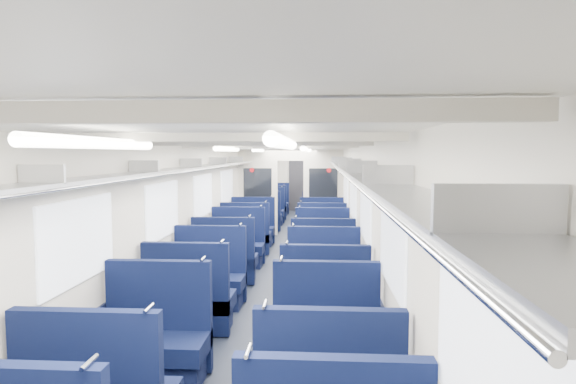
% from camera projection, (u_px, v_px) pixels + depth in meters
% --- Properties ---
extents(floor, '(2.80, 18.00, 0.01)m').
position_uv_depth(floor, '(280.00, 264.00, 9.46)').
color(floor, black).
rests_on(floor, ground).
extents(ceiling, '(2.80, 18.00, 0.01)m').
position_uv_depth(ceiling, '(280.00, 145.00, 9.27)').
color(ceiling, silver).
rests_on(ceiling, wall_left).
extents(wall_left, '(0.02, 18.00, 2.35)m').
position_uv_depth(wall_left, '(210.00, 205.00, 9.45)').
color(wall_left, beige).
rests_on(wall_left, floor).
extents(dado_left, '(0.03, 17.90, 0.70)m').
position_uv_depth(dado_left, '(211.00, 246.00, 9.52)').
color(dado_left, black).
rests_on(dado_left, floor).
extents(wall_right, '(0.02, 18.00, 2.35)m').
position_uv_depth(wall_right, '(352.00, 206.00, 9.27)').
color(wall_right, beige).
rests_on(wall_right, floor).
extents(dado_right, '(0.03, 17.90, 0.70)m').
position_uv_depth(dado_right, '(351.00, 248.00, 9.34)').
color(dado_right, black).
rests_on(dado_right, floor).
extents(wall_far, '(2.80, 0.02, 2.35)m').
position_uv_depth(wall_far, '(299.00, 180.00, 18.31)').
color(wall_far, beige).
rests_on(wall_far, floor).
extents(luggage_rack_left, '(0.36, 17.40, 0.18)m').
position_uv_depth(luggage_rack_left, '(219.00, 165.00, 9.37)').
color(luggage_rack_left, '#B2B5BA').
rests_on(luggage_rack_left, wall_left).
extents(luggage_rack_right, '(0.36, 17.40, 0.18)m').
position_uv_depth(luggage_rack_right, '(343.00, 165.00, 9.22)').
color(luggage_rack_right, '#B2B5BA').
rests_on(luggage_rack_right, wall_right).
extents(windows, '(2.78, 15.60, 0.75)m').
position_uv_depth(windows, '(278.00, 195.00, 8.89)').
color(windows, white).
rests_on(windows, wall_left).
extents(ceiling_fittings, '(2.70, 16.06, 0.11)m').
position_uv_depth(ceiling_fittings, '(279.00, 148.00, 9.01)').
color(ceiling_fittings, beige).
rests_on(ceiling_fittings, ceiling).
extents(end_door, '(0.75, 0.06, 2.00)m').
position_uv_depth(end_door, '(299.00, 185.00, 18.27)').
color(end_door, black).
rests_on(end_door, floor).
extents(bulkhead, '(2.80, 0.10, 2.35)m').
position_uv_depth(bulkhead, '(290.00, 189.00, 12.77)').
color(bulkhead, beige).
rests_on(bulkhead, floor).
extents(seat_6, '(1.05, 0.58, 1.18)m').
position_uv_depth(seat_6, '(155.00, 343.00, 4.64)').
color(seat_6, '#0B1335').
rests_on(seat_6, floor).
extents(seat_7, '(1.05, 0.58, 1.18)m').
position_uv_depth(seat_7, '(326.00, 344.00, 4.61)').
color(seat_7, '#0B1335').
rests_on(seat_7, floor).
extents(seat_8, '(1.05, 0.58, 1.18)m').
position_uv_depth(seat_8, '(189.00, 303.00, 5.87)').
color(seat_8, '#0B1335').
rests_on(seat_8, floor).
extents(seat_9, '(1.05, 0.58, 1.18)m').
position_uv_depth(seat_9, '(325.00, 307.00, 5.73)').
color(seat_9, '#0B1335').
rests_on(seat_9, floor).
extents(seat_10, '(1.05, 0.58, 1.18)m').
position_uv_depth(seat_10, '(209.00, 281.00, 6.91)').
color(seat_10, '#0B1335').
rests_on(seat_10, floor).
extents(seat_11, '(1.05, 0.58, 1.18)m').
position_uv_depth(seat_11, '(324.00, 282.00, 6.81)').
color(seat_11, '#0B1335').
rests_on(seat_11, floor).
extents(seat_12, '(1.05, 0.58, 1.18)m').
position_uv_depth(seat_12, '(225.00, 262.00, 8.10)').
color(seat_12, '#0B1335').
rests_on(seat_12, floor).
extents(seat_13, '(1.05, 0.58, 1.18)m').
position_uv_depth(seat_13, '(323.00, 264.00, 7.97)').
color(seat_13, '#0B1335').
rests_on(seat_13, floor).
extents(seat_14, '(1.05, 0.58, 1.18)m').
position_uv_depth(seat_14, '(237.00, 247.00, 9.34)').
color(seat_14, '#0B1335').
rests_on(seat_14, floor).
extents(seat_15, '(1.05, 0.58, 1.18)m').
position_uv_depth(seat_15, '(322.00, 249.00, 9.20)').
color(seat_15, '#0B1335').
rests_on(seat_15, floor).
extents(seat_16, '(1.05, 0.58, 1.18)m').
position_uv_depth(seat_16, '(246.00, 237.00, 10.44)').
color(seat_16, '#0B1335').
rests_on(seat_16, floor).
extents(seat_17, '(1.05, 0.58, 1.18)m').
position_uv_depth(seat_17, '(322.00, 238.00, 10.41)').
color(seat_17, '#0B1335').
rests_on(seat_17, floor).
extents(seat_18, '(1.05, 0.58, 1.18)m').
position_uv_depth(seat_18, '(252.00, 230.00, 11.46)').
color(seat_18, '#0B1335').
rests_on(seat_18, floor).
extents(seat_19, '(1.05, 0.58, 1.18)m').
position_uv_depth(seat_19, '(322.00, 230.00, 11.38)').
color(seat_19, '#0B1335').
rests_on(seat_19, floor).
extents(seat_20, '(1.05, 0.58, 1.18)m').
position_uv_depth(seat_20, '(262.00, 218.00, 13.53)').
color(seat_20, '#0B1335').
rests_on(seat_20, floor).
extents(seat_21, '(1.05, 0.58, 1.18)m').
position_uv_depth(seat_21, '(321.00, 218.00, 13.52)').
color(seat_21, '#0B1335').
rests_on(seat_21, floor).
extents(seat_22, '(1.05, 0.58, 1.18)m').
position_uv_depth(seat_22, '(267.00, 213.00, 14.77)').
color(seat_22, '#0B1335').
rests_on(seat_22, floor).
extents(seat_23, '(1.05, 0.58, 1.18)m').
position_uv_depth(seat_23, '(321.00, 213.00, 14.62)').
color(seat_23, '#0B1335').
rests_on(seat_23, floor).
extents(seat_24, '(1.05, 0.58, 1.18)m').
position_uv_depth(seat_24, '(271.00, 209.00, 15.83)').
color(seat_24, '#0B1335').
rests_on(seat_24, floor).
extents(seat_25, '(1.05, 0.58, 1.18)m').
position_uv_depth(seat_25, '(321.00, 209.00, 15.86)').
color(seat_25, '#0B1335').
rests_on(seat_25, floor).
extents(seat_26, '(1.05, 0.58, 1.18)m').
position_uv_depth(seat_26, '(274.00, 205.00, 17.02)').
color(seat_26, '#0B1335').
rests_on(seat_26, floor).
extents(seat_27, '(1.05, 0.58, 1.18)m').
position_uv_depth(seat_27, '(321.00, 205.00, 16.98)').
color(seat_27, '#0B1335').
rests_on(seat_27, floor).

